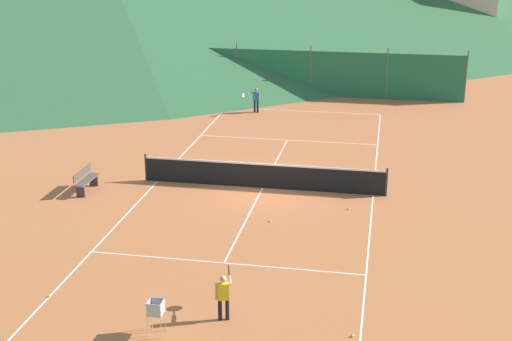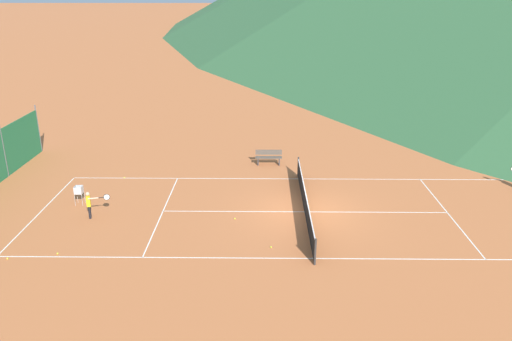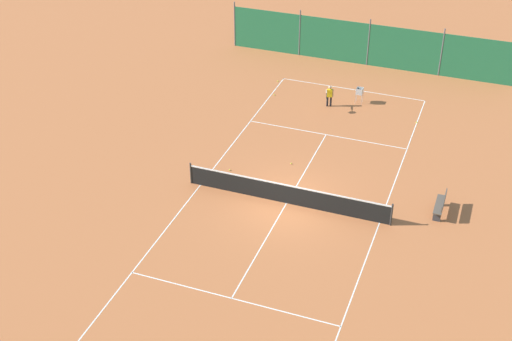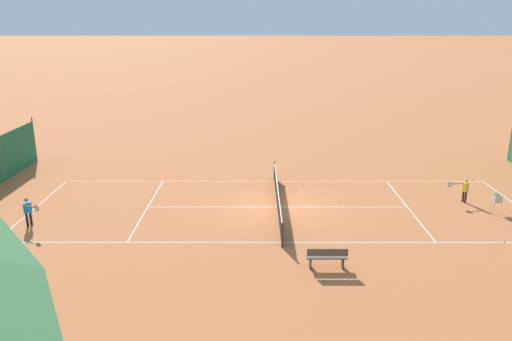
% 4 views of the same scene
% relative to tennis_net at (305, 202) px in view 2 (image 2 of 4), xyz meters
% --- Properties ---
extents(ground_plane, '(600.00, 600.00, 0.00)m').
position_rel_tennis_net_xyz_m(ground_plane, '(0.00, 0.00, -0.50)').
color(ground_plane, '#BC6638').
extents(court_line_markings, '(8.25, 23.85, 0.01)m').
position_rel_tennis_net_xyz_m(court_line_markings, '(0.00, 0.00, -0.50)').
color(court_line_markings, white).
rests_on(court_line_markings, ground).
extents(tennis_net, '(9.18, 0.08, 1.06)m').
position_rel_tennis_net_xyz_m(tennis_net, '(0.00, 0.00, 0.00)').
color(tennis_net, '#2D2D2D').
rests_on(tennis_net, ground).
extents(player_far_service, '(0.40, 1.05, 1.21)m').
position_rel_tennis_net_xyz_m(player_far_service, '(0.70, -9.42, 0.21)').
color(player_far_service, black).
rests_on(player_far_service, ground).
extents(tennis_ball_service_box, '(0.07, 0.07, 0.07)m').
position_rel_tennis_net_xyz_m(tennis_ball_service_box, '(-4.09, -9.22, -0.47)').
color(tennis_ball_service_box, '#CCE033').
rests_on(tennis_ball_service_box, ground).
extents(tennis_ball_far_corner, '(0.07, 0.07, 0.07)m').
position_rel_tennis_net_xyz_m(tennis_ball_far_corner, '(4.30, -11.39, -0.47)').
color(tennis_ball_far_corner, '#CCE033').
rests_on(tennis_ball_far_corner, ground).
extents(tennis_ball_alley_right, '(0.07, 0.07, 0.07)m').
position_rel_tennis_net_xyz_m(tennis_ball_alley_right, '(3.31, -1.57, -0.47)').
color(tennis_ball_alley_right, '#CCE033').
rests_on(tennis_ball_alley_right, ground).
extents(tennis_ball_mid_court, '(0.07, 0.07, 0.07)m').
position_rel_tennis_net_xyz_m(tennis_ball_mid_court, '(3.91, -9.67, -0.47)').
color(tennis_ball_mid_court, '#CCE033').
rests_on(tennis_ball_mid_court, ground).
extents(tennis_ball_by_net_left, '(0.07, 0.07, 0.07)m').
position_rel_tennis_net_xyz_m(tennis_ball_by_net_left, '(0.80, -3.11, -0.47)').
color(tennis_ball_by_net_left, '#CCE033').
rests_on(tennis_ball_by_net_left, ground).
extents(ball_hopper, '(0.36, 0.36, 0.89)m').
position_rel_tennis_net_xyz_m(ball_hopper, '(-0.74, -10.39, 0.16)').
color(ball_hopper, '#B7B7BC').
rests_on(ball_hopper, ground).
extents(courtside_bench, '(0.36, 1.50, 0.84)m').
position_rel_tennis_net_xyz_m(courtside_bench, '(-6.34, -1.56, -0.05)').
color(courtside_bench, '#51473D').
rests_on(courtside_bench, ground).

